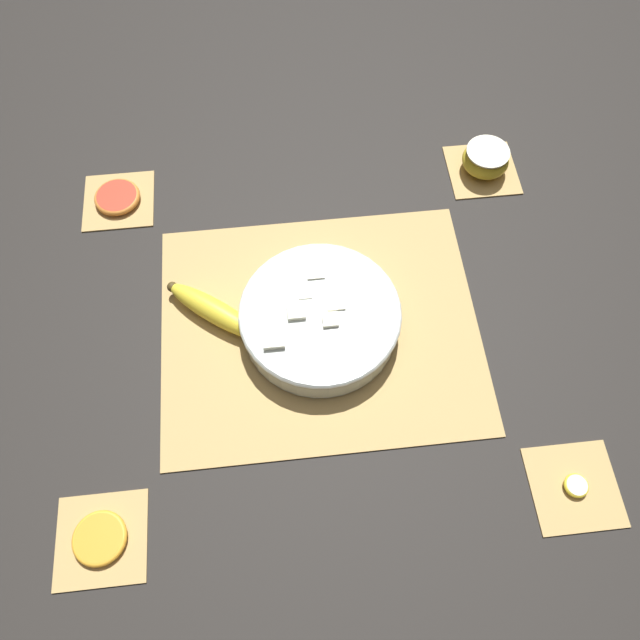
{
  "coord_description": "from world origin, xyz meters",
  "views": [
    {
      "loc": [
        -0.05,
        -0.45,
        0.9
      ],
      "look_at": [
        0.0,
        0.0,
        0.03
      ],
      "focal_mm": 35.0,
      "sensor_mm": 36.0,
      "label": 1
    }
  ],
  "objects_px": {
    "orange_slice_whole": "(100,538)",
    "grapefruit_slice": "(117,197)",
    "banana_coin_single": "(576,486)",
    "fruit_salad_bowl": "(320,317)",
    "apple_half": "(486,159)",
    "whole_banana": "(214,311)"
  },
  "relations": [
    {
      "from": "grapefruit_slice",
      "to": "apple_half",
      "type": "bearing_deg",
      "value": 0.0
    },
    {
      "from": "grapefruit_slice",
      "to": "banana_coin_single",
      "type": "bearing_deg",
      "value": -41.24
    },
    {
      "from": "fruit_salad_bowl",
      "to": "whole_banana",
      "type": "distance_m",
      "value": 0.17
    },
    {
      "from": "apple_half",
      "to": "whole_banana",
      "type": "bearing_deg",
      "value": -152.79
    },
    {
      "from": "apple_half",
      "to": "banana_coin_single",
      "type": "relative_size",
      "value": 2.41
    },
    {
      "from": "fruit_salad_bowl",
      "to": "apple_half",
      "type": "relative_size",
      "value": 3.0
    },
    {
      "from": "orange_slice_whole",
      "to": "banana_coin_single",
      "type": "height_order",
      "value": "orange_slice_whole"
    },
    {
      "from": "orange_slice_whole",
      "to": "banana_coin_single",
      "type": "distance_m",
      "value": 0.67
    },
    {
      "from": "grapefruit_slice",
      "to": "whole_banana",
      "type": "bearing_deg",
      "value": -56.87
    },
    {
      "from": "fruit_salad_bowl",
      "to": "apple_half",
      "type": "height_order",
      "value": "fruit_salad_bowl"
    },
    {
      "from": "banana_coin_single",
      "to": "grapefruit_slice",
      "type": "bearing_deg",
      "value": 138.76
    },
    {
      "from": "whole_banana",
      "to": "banana_coin_single",
      "type": "height_order",
      "value": "whole_banana"
    },
    {
      "from": "banana_coin_single",
      "to": "orange_slice_whole",
      "type": "bearing_deg",
      "value": -180.0
    },
    {
      "from": "apple_half",
      "to": "banana_coin_single",
      "type": "height_order",
      "value": "apple_half"
    },
    {
      "from": "orange_slice_whole",
      "to": "grapefruit_slice",
      "type": "relative_size",
      "value": 0.93
    },
    {
      "from": "grapefruit_slice",
      "to": "orange_slice_whole",
      "type": "bearing_deg",
      "value": -90.0
    },
    {
      "from": "fruit_salad_bowl",
      "to": "orange_slice_whole",
      "type": "bearing_deg",
      "value": -138.78
    },
    {
      "from": "apple_half",
      "to": "orange_slice_whole",
      "type": "distance_m",
      "value": 0.88
    },
    {
      "from": "whole_banana",
      "to": "apple_half",
      "type": "bearing_deg",
      "value": 27.21
    },
    {
      "from": "fruit_salad_bowl",
      "to": "orange_slice_whole",
      "type": "relative_size",
      "value": 3.38
    },
    {
      "from": "fruit_salad_bowl",
      "to": "whole_banana",
      "type": "bearing_deg",
      "value": 167.75
    },
    {
      "from": "orange_slice_whole",
      "to": "grapefruit_slice",
      "type": "bearing_deg",
      "value": 90.0
    }
  ]
}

